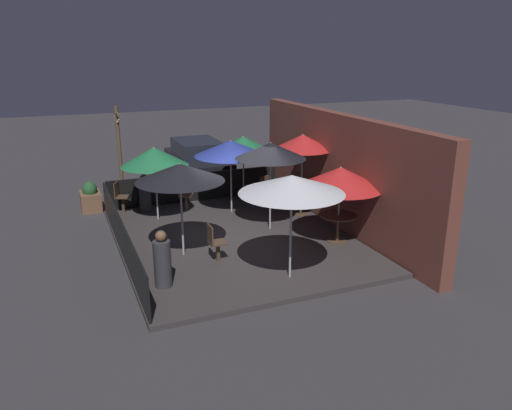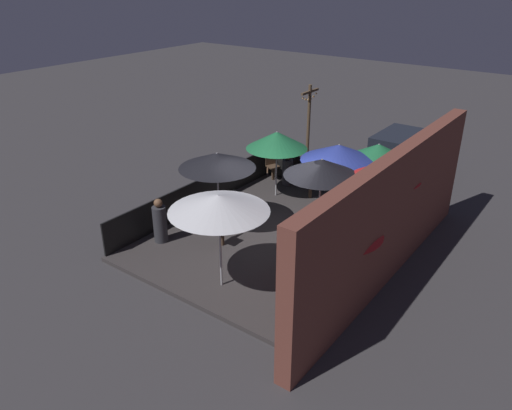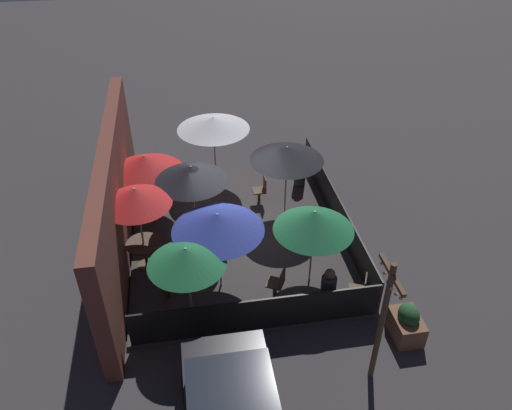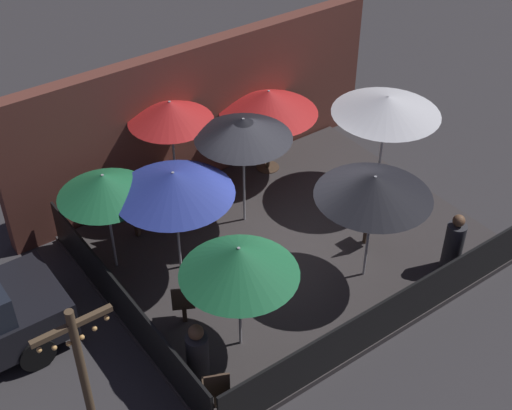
{
  "view_description": "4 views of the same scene",
  "coord_description": "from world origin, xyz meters",
  "views": [
    {
      "loc": [
        11.91,
        -4.23,
        5.03
      ],
      "look_at": [
        0.59,
        0.42,
        1.16
      ],
      "focal_mm": 35.0,
      "sensor_mm": 36.0,
      "label": 1
    },
    {
      "loc": [
        10.26,
        6.9,
        6.92
      ],
      "look_at": [
        0.25,
        -0.53,
        1.01
      ],
      "focal_mm": 35.0,
      "sensor_mm": 36.0,
      "label": 2
    },
    {
      "loc": [
        -11.33,
        1.31,
        9.21
      ],
      "look_at": [
        -0.05,
        -0.55,
        1.04
      ],
      "focal_mm": 35.0,
      "sensor_mm": 36.0,
      "label": 3
    },
    {
      "loc": [
        -6.96,
        -8.51,
        9.57
      ],
      "look_at": [
        -0.49,
        0.41,
        1.1
      ],
      "focal_mm": 50.0,
      "sensor_mm": 36.0,
      "label": 4
    }
  ],
  "objects": [
    {
      "name": "parked_car_0",
      "position": [
        -6.57,
        0.89,
        0.85
      ],
      "size": [
        4.21,
        1.8,
        1.62
      ],
      "rotation": [
        0.0,
        0.0,
        -0.0
      ],
      "color": "black",
      "rests_on": "ground_plane"
    },
    {
      "name": "patio_chair_3",
      "position": [
        -3.35,
        -2.5,
        0.65
      ],
      "size": [
        0.53,
        0.53,
        0.96
      ],
      "rotation": [
        0.0,
        0.0,
        1.14
      ],
      "color": "#4C3828",
      "rests_on": "patio_deck"
    },
    {
      "name": "patio_umbrella_7",
      "position": [
        -2.1,
        0.69,
        2.14
      ],
      "size": [
        2.2,
        2.2,
        2.26
      ],
      "color": "#B2B2B7",
      "rests_on": "patio_deck"
    },
    {
      "name": "patio_umbrella_4",
      "position": [
        -2.26,
        -1.59,
        2.03
      ],
      "size": [
        1.96,
        1.96,
        2.18
      ],
      "color": "#B2B2B7",
      "rests_on": "patio_deck"
    },
    {
      "name": "light_post",
      "position": [
        -5.22,
        -2.19,
        1.81
      ],
      "size": [
        1.1,
        0.12,
        3.2
      ],
      "color": "brown",
      "rests_on": "ground_plane"
    },
    {
      "name": "patio_umbrella_5",
      "position": [
        0.66,
        -1.55,
        2.22
      ],
      "size": [
        2.13,
        2.13,
        2.31
      ],
      "color": "#B2B2B7",
      "rests_on": "patio_deck"
    },
    {
      "name": "dining_table_1",
      "position": [
        1.33,
        2.44,
        0.71
      ],
      "size": [
        0.97,
        0.97,
        0.74
      ],
      "color": "#4C3828",
      "rests_on": "patio_deck"
    },
    {
      "name": "patron_0",
      "position": [
        2.16,
        -2.38,
        0.69
      ],
      "size": [
        0.49,
        0.49,
        1.27
      ],
      "rotation": [
        0.0,
        0.0,
        4.31
      ],
      "color": "#333338",
      "rests_on": "patio_deck"
    },
    {
      "name": "patio_umbrella_6",
      "position": [
        -3.09,
        1.48,
        2.06
      ],
      "size": [
        1.75,
        1.75,
        2.17
      ],
      "color": "#B2B2B7",
      "rests_on": "patio_deck"
    },
    {
      "name": "patio_deck",
      "position": [
        0.0,
        0.0,
        0.06
      ],
      "size": [
        7.44,
        5.99,
        0.12
      ],
      "color": "#383333",
      "rests_on": "ground_plane"
    },
    {
      "name": "patron_1",
      "position": [
        -3.23,
        -1.77,
        0.65
      ],
      "size": [
        0.46,
        0.46,
        1.18
      ],
      "rotation": [
        0.0,
        0.0,
        0.29
      ],
      "color": "#333338",
      "rests_on": "patio_deck"
    },
    {
      "name": "patio_chair_1",
      "position": [
        1.33,
        -0.94,
        0.62
      ],
      "size": [
        0.4,
        0.4,
        0.93
      ],
      "rotation": [
        0.0,
        0.0,
        1.57
      ],
      "color": "#4C3828",
      "rests_on": "patio_deck"
    },
    {
      "name": "building_wall",
      "position": [
        0.0,
        3.22,
        1.65
      ],
      "size": [
        9.04,
        0.36,
        3.29
      ],
      "color": "brown",
      "rests_on": "ground_plane"
    },
    {
      "name": "patio_umbrella_2",
      "position": [
        2.79,
        0.33,
        2.27
      ],
      "size": [
        2.28,
        2.28,
        2.35
      ],
      "color": "#B2B2B7",
      "rests_on": "patio_deck"
    },
    {
      "name": "patio_umbrella_1",
      "position": [
        1.33,
        2.44,
        1.87
      ],
      "size": [
        2.2,
        2.2,
        2.02
      ],
      "color": "#B2B2B7",
      "rests_on": "patio_deck"
    },
    {
      "name": "ground_plane",
      "position": [
        0.0,
        0.0,
        0.0
      ],
      "size": [
        60.0,
        60.0,
        0.0
      ],
      "primitive_type": "plane",
      "color": "#383538"
    },
    {
      "name": "planter_box",
      "position": [
        -4.32,
        -3.33,
        0.41
      ],
      "size": [
        0.89,
        0.62,
        0.95
      ],
      "color": "brown",
      "rests_on": "ground_plane"
    },
    {
      "name": "patio_umbrella_3",
      "position": [
        -0.23,
        1.18,
        2.37
      ],
      "size": [
        1.94,
        1.94,
        2.47
      ],
      "color": "#B2B2B7",
      "rests_on": "patio_deck"
    },
    {
      "name": "fence_front",
      "position": [
        0.0,
        -2.95,
        0.59
      ],
      "size": [
        7.24,
        0.05,
        0.95
      ],
      "color": "black",
      "rests_on": "patio_deck"
    },
    {
      "name": "patio_chair_2",
      "position": [
        -2.8,
        -0.63,
        0.65
      ],
      "size": [
        0.54,
        0.54,
        0.96
      ],
      "rotation": [
        0.0,
        0.0,
        1.07
      ],
      "color": "#4C3828",
      "rests_on": "patio_deck"
    },
    {
      "name": "patio_umbrella_0",
      "position": [
        -1.04,
        2.57,
        2.37
      ],
      "size": [
        1.75,
        1.75,
        2.48
      ],
      "color": "#B2B2B7",
      "rests_on": "patio_deck"
    },
    {
      "name": "dining_table_0",
      "position": [
        -1.04,
        2.57,
        0.73
      ],
      "size": [
        0.92,
        0.92,
        0.77
      ],
      "color": "#4C3828",
      "rests_on": "patio_deck"
    },
    {
      "name": "patio_chair_0",
      "position": [
        -2.37,
        2.02,
        0.63
      ],
      "size": [
        0.52,
        0.52,
        0.93
      ],
      "rotation": [
        0.0,
        0.0,
        0.4
      ],
      "color": "#4C3828",
      "rests_on": "patio_deck"
    },
    {
      "name": "fence_side_left",
      "position": [
        -3.68,
        0.0,
        0.59
      ],
      "size": [
        0.05,
        5.79,
        0.95
      ],
      "color": "black",
      "rests_on": "patio_deck"
    }
  ]
}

